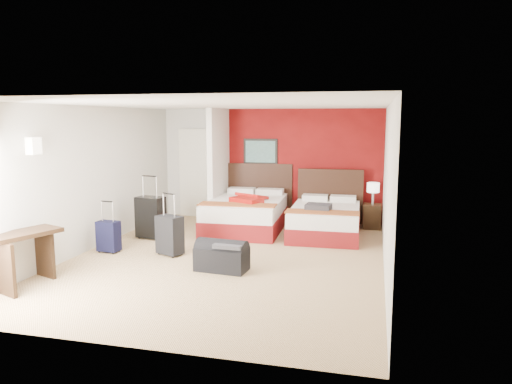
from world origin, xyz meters
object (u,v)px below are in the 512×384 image
(table_lamp, at_px, (373,194))
(nightstand, at_px, (372,216))
(bed_left, at_px, (246,215))
(red_suitcase_open, at_px, (249,198))
(suitcase_charcoal, at_px, (170,236))
(desk, at_px, (26,259))
(duffel_bag, at_px, (222,258))
(suitcase_navy, at_px, (109,238))
(bed_right, at_px, (325,221))
(suitcase_black, at_px, (151,218))

(table_lamp, bearing_deg, nightstand, 0.00)
(bed_left, distance_m, red_suitcase_open, 0.39)
(suitcase_charcoal, bearing_deg, desk, -101.67)
(duffel_bag, bearing_deg, red_suitcase_open, 100.56)
(suitcase_navy, distance_m, desk, 1.81)
(suitcase_charcoal, distance_m, suitcase_navy, 1.10)
(bed_left, height_order, table_lamp, table_lamp)
(nightstand, distance_m, suitcase_charcoal, 4.38)
(bed_right, bearing_deg, desk, -135.03)
(suitcase_navy, bearing_deg, nightstand, 39.77)
(table_lamp, xyz_separation_m, suitcase_black, (-4.12, -1.90, -0.35))
(table_lamp, bearing_deg, duffel_bag, -122.06)
(suitcase_black, relative_size, duffel_bag, 1.00)
(suitcase_black, bearing_deg, duffel_bag, -29.95)
(bed_left, bearing_deg, desk, -119.65)
(bed_right, xyz_separation_m, suitcase_navy, (-3.49, -2.10, -0.03))
(suitcase_charcoal, height_order, desk, desk)
(red_suitcase_open, relative_size, duffel_bag, 1.06)
(nightstand, bearing_deg, suitcase_charcoal, -137.99)
(table_lamp, relative_size, duffel_bag, 0.59)
(suitcase_charcoal, height_order, duffel_bag, suitcase_charcoal)
(nightstand, height_order, suitcase_navy, same)
(suitcase_navy, distance_m, duffel_bag, 2.26)
(table_lamp, height_order, duffel_bag, table_lamp)
(nightstand, distance_m, suitcase_black, 4.54)
(duffel_bag, bearing_deg, bed_right, 68.60)
(nightstand, xyz_separation_m, suitcase_navy, (-4.38, -2.99, 0.00))
(suitcase_black, relative_size, suitcase_charcoal, 1.21)
(bed_left, distance_m, nightstand, 2.65)
(desk, bearing_deg, suitcase_navy, 104.01)
(suitcase_black, bearing_deg, bed_left, 44.40)
(bed_right, distance_m, suitcase_charcoal, 3.12)
(suitcase_charcoal, bearing_deg, red_suitcase_open, 89.26)
(red_suitcase_open, xyz_separation_m, table_lamp, (2.43, 0.88, 0.06))
(table_lamp, height_order, suitcase_navy, table_lamp)
(red_suitcase_open, relative_size, nightstand, 1.61)
(red_suitcase_open, bearing_deg, duffel_bag, -59.86)
(red_suitcase_open, height_order, suitcase_black, suitcase_black)
(bed_left, relative_size, suitcase_navy, 4.10)
(duffel_bag, bearing_deg, bed_left, 102.45)
(bed_right, bearing_deg, nightstand, 43.27)
(bed_left, bearing_deg, red_suitcase_open, -47.68)
(suitcase_black, xyz_separation_m, suitcase_charcoal, (0.83, -0.99, -0.07))
(suitcase_black, bearing_deg, desk, -89.57)
(bed_left, relative_size, nightstand, 4.11)
(bed_left, relative_size, bed_right, 1.11)
(suitcase_charcoal, relative_size, suitcase_navy, 1.24)
(table_lamp, xyz_separation_m, desk, (-4.57, -4.78, -0.36))
(nightstand, height_order, desk, desk)
(desk, bearing_deg, nightstand, 66.22)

